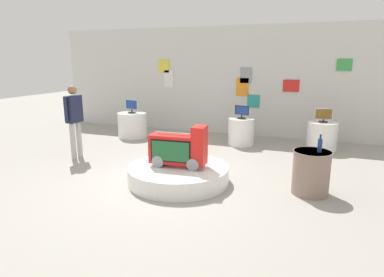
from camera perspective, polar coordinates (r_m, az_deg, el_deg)
ground_plane at (r=6.43m, az=-4.62°, el=-7.34°), size 30.00×30.00×0.00m
back_wall_display at (r=10.42m, az=6.26°, el=9.64°), size 11.60×0.13×3.24m
main_display_pedestal at (r=6.35m, az=-2.34°, el=-6.07°), size 1.89×1.89×0.31m
novelty_firetruck_tv at (r=6.19m, az=-2.22°, el=-1.95°), size 1.07×0.47×0.78m
display_pedestal_left_rear at (r=9.14m, az=21.18°, el=0.37°), size 0.73×0.73×0.72m
tv_on_left_rear at (r=9.04m, az=21.45°, el=3.71°), size 0.43×0.22×0.35m
display_pedestal_center_rear at (r=9.14m, az=8.33°, el=1.13°), size 0.68×0.68×0.72m
tv_on_center_rear at (r=9.04m, az=8.44°, el=4.48°), size 0.39×0.24×0.34m
display_pedestal_right_rear at (r=10.17m, az=-10.07°, el=2.29°), size 0.85×0.85×0.72m
tv_on_right_rear at (r=10.08m, az=-10.21°, el=5.49°), size 0.44×0.22×0.39m
side_table_round at (r=6.09m, az=19.54°, el=-5.40°), size 0.64×0.64×0.76m
bottle_on_side_table at (r=5.94m, az=20.88°, el=-1.04°), size 0.07×0.07×0.30m
shopper_browsing_near_truck at (r=8.13m, az=-19.35°, el=3.55°), size 0.22×0.56×1.69m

